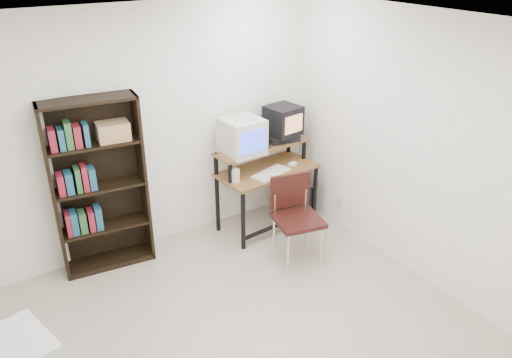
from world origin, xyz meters
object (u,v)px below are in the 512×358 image
pc_tower (294,199)px  school_chair (295,210)px  bookshelf (98,184)px  crt_monitor (242,136)px  computer_desk (266,172)px  crt_tv (283,120)px

pc_tower → school_chair: school_chair is taller
bookshelf → crt_monitor: bearing=-0.4°
pc_tower → school_chair: size_ratio=0.49×
computer_desk → crt_monitor: size_ratio=2.73×
crt_monitor → pc_tower: crt_monitor is taller
crt_monitor → crt_tv: size_ratio=1.09×
school_chair → bookshelf: 2.01m
crt_tv → pc_tower: (0.09, -0.13, -1.01)m
crt_monitor → crt_tv: bearing=4.9°
crt_monitor → bookshelf: bearing=171.2°
crt_tv → pc_tower: crt_tv is taller
computer_desk → bookshelf: size_ratio=0.67×
school_chair → crt_monitor: bearing=112.6°
computer_desk → bookshelf: 1.88m
school_chair → computer_desk: bearing=91.7°
crt_tv → school_chair: (-0.45, -0.87, -0.64)m
crt_monitor → crt_tv: 0.61m
crt_tv → pc_tower: 1.02m
bookshelf → crt_tv: bearing=3.4°
pc_tower → school_chair: (-0.54, -0.74, 0.36)m
pc_tower → crt_monitor: bearing=167.2°
crt_tv → crt_monitor: bearing=178.5°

